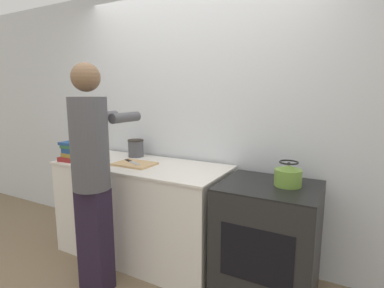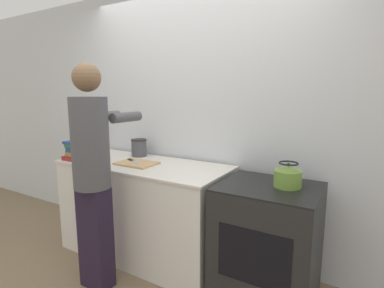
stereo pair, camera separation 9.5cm
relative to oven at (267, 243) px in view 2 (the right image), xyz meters
name	(u,v)px [view 2 (the right image)]	position (x,y,z in m)	size (l,w,h in m)	color
ground_plane	(154,284)	(-0.83, -0.31, -0.45)	(12.00, 12.00, 0.00)	#7A664C
wall_back	(200,120)	(-0.83, 0.44, 0.85)	(8.00, 0.05, 2.60)	silver
counter	(144,209)	(-1.21, 0.03, 0.01)	(1.64, 0.71, 0.91)	silver
oven	(267,243)	(0.00, 0.00, 0.00)	(0.71, 0.62, 0.89)	black
person	(93,168)	(-1.22, -0.54, 0.54)	(0.32, 0.56, 1.78)	#241A2E
cutting_board	(137,163)	(-1.23, -0.03, 0.47)	(0.36, 0.26, 0.02)	tan
knife	(134,161)	(-1.27, -0.02, 0.48)	(0.24, 0.14, 0.01)	silver
kettle	(288,177)	(0.12, 0.04, 0.52)	(0.19, 0.19, 0.18)	olive
bowl_prep	(92,159)	(-1.64, -0.19, 0.49)	(0.14, 0.14, 0.06)	brown
canister_jar	(139,148)	(-1.45, 0.26, 0.55)	(0.16, 0.16, 0.18)	#4C4C51
book_stack	(81,150)	(-1.87, -0.13, 0.55)	(0.23, 0.30, 0.18)	maroon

